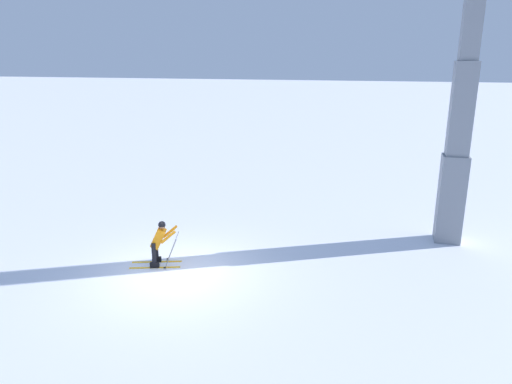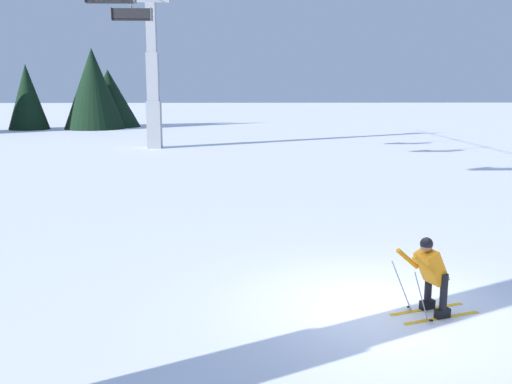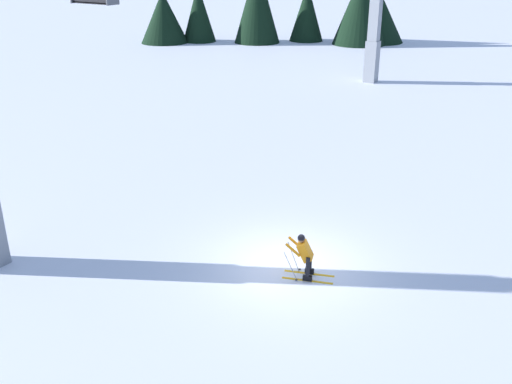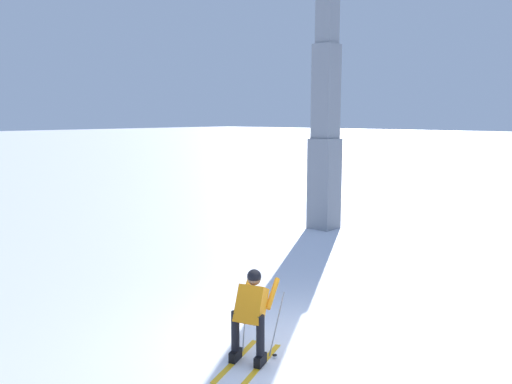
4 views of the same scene
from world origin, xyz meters
The scene contains 5 objects.
ground_plane centered at (0.00, 0.00, 0.00)m, with size 260.00×260.00×0.00m, color white.
skier_carving_main centered at (-0.42, -0.78, 0.81)m, with size 1.05×1.63×1.54m.
lift_tower_far centered at (27.30, 8.00, 3.97)m, with size 0.88×2.46×9.71m.
chairlift_seat_fourth centered at (20.58, 8.00, 7.65)m, with size 0.61×2.09×2.30m.
tree_line_ridge centered at (42.10, 22.58, 3.36)m, with size 18.14×24.69×8.34m.
Camera 2 is at (-9.72, 2.58, 3.99)m, focal length 39.50 mm.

